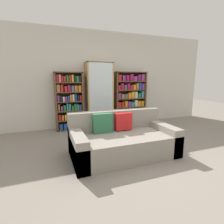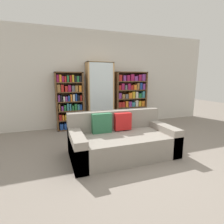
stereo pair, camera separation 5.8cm
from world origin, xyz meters
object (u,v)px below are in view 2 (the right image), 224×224
object	(u,v)px
bookshelf_left	(70,102)
bookshelf_right	(130,99)
couch	(121,140)
display_cabinet	(100,95)
wine_bottle	(130,130)

from	to	relation	value
bookshelf_left	bookshelf_right	distance (m)	1.81
couch	display_cabinet	size ratio (longest dim) A/B	1.02
bookshelf_left	display_cabinet	bearing A→B (deg)	-1.06
couch	bookshelf_right	size ratio (longest dim) A/B	1.18
wine_bottle	display_cabinet	bearing A→B (deg)	110.85
display_cabinet	couch	bearing A→B (deg)	-94.64
bookshelf_left	bookshelf_right	bearing A→B (deg)	-0.02
couch	bookshelf_right	bearing A→B (deg)	60.42
couch	bookshelf_left	xyz separation A→B (m)	(-0.68, 1.99, 0.50)
couch	wine_bottle	distance (m)	1.03
bookshelf_left	wine_bottle	world-z (taller)	bookshelf_left
bookshelf_right	bookshelf_left	bearing A→B (deg)	179.98
bookshelf_left	wine_bottle	size ratio (longest dim) A/B	3.98
bookshelf_left	bookshelf_right	world-z (taller)	bookshelf_right
bookshelf_left	wine_bottle	distance (m)	1.82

